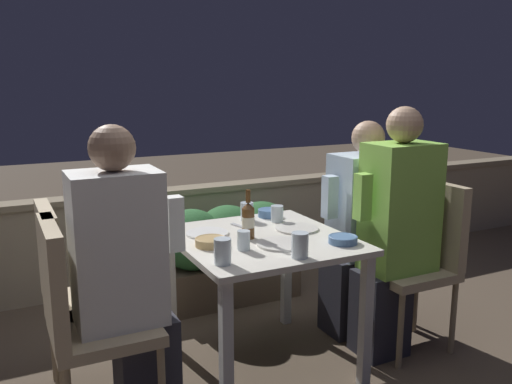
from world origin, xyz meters
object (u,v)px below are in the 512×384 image
object	(u,v)px
chair_left_near	(79,309)
person_white_polo	(127,277)
beer_bottle	(248,220)
person_green_blouse	(394,232)
chair_right_far	(387,235)
chair_right_near	(421,249)
chair_left_far	(72,284)
person_blue_shirt	(360,228)

from	to	relation	value
chair_left_near	person_white_polo	bearing A→B (deg)	0.00
person_white_polo	beer_bottle	bearing A→B (deg)	14.12
chair_left_near	person_white_polo	distance (m)	0.23
person_green_blouse	chair_right_far	bearing A→B (deg)	55.99
person_white_polo	chair_right_near	size ratio (longest dim) A/B	1.41
person_green_blouse	chair_right_far	world-z (taller)	person_green_blouse
chair_left_far	chair_right_near	size ratio (longest dim) A/B	1.00
chair_left_far	person_blue_shirt	size ratio (longest dim) A/B	0.74
chair_right_far	beer_bottle	distance (m)	1.02
chair_left_near	chair_right_far	size ratio (longest dim) A/B	1.00
chair_right_near	beer_bottle	xyz separation A→B (m)	(-0.99, 0.17, 0.24)
chair_left_near	person_white_polo	size ratio (longest dim) A/B	0.71
person_white_polo	chair_right_near	world-z (taller)	person_white_polo
chair_right_far	person_blue_shirt	world-z (taller)	person_blue_shirt
chair_right_near	chair_left_near	bearing A→B (deg)	179.75
person_green_blouse	beer_bottle	bearing A→B (deg)	167.71
chair_left_near	person_blue_shirt	size ratio (longest dim) A/B	0.74
chair_right_near	beer_bottle	distance (m)	1.03
chair_left_near	chair_right_near	size ratio (longest dim) A/B	1.00
chair_right_far	beer_bottle	world-z (taller)	beer_bottle
person_white_polo	person_blue_shirt	xyz separation A→B (m)	(1.43, 0.29, -0.03)
chair_left_near	person_blue_shirt	world-z (taller)	person_blue_shirt
chair_left_near	person_green_blouse	distance (m)	1.64
person_white_polo	person_blue_shirt	bearing A→B (deg)	11.28
chair_left_far	chair_right_near	bearing A→B (deg)	-9.52
chair_left_far	person_green_blouse	size ratio (longest dim) A/B	0.69
person_green_blouse	beer_bottle	xyz separation A→B (m)	(-0.79, 0.17, 0.12)
person_green_blouse	chair_right_near	bearing A→B (deg)	-0.00
chair_right_near	person_blue_shirt	bearing A→B (deg)	124.82
chair_right_near	beer_bottle	world-z (taller)	beer_bottle
person_white_polo	person_green_blouse	world-z (taller)	person_green_blouse
person_blue_shirt	beer_bottle	xyz separation A→B (m)	(-0.78, -0.12, 0.17)
chair_right_far	chair_left_far	bearing A→B (deg)	179.62
person_white_polo	chair_right_far	size ratio (longest dim) A/B	1.41
person_green_blouse	chair_left_far	bearing A→B (deg)	169.34
person_white_polo	chair_right_far	distance (m)	1.66
chair_left_far	beer_bottle	xyz separation A→B (m)	(0.84, -0.13, 0.24)
chair_left_far	chair_right_far	size ratio (longest dim) A/B	1.00
person_white_polo	beer_bottle	distance (m)	0.68
chair_right_far	person_blue_shirt	size ratio (longest dim) A/B	0.74
chair_left_near	chair_right_far	xyz separation A→B (m)	(1.83, 0.29, 0.00)
chair_left_far	person_blue_shirt	xyz separation A→B (m)	(1.62, -0.01, 0.07)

